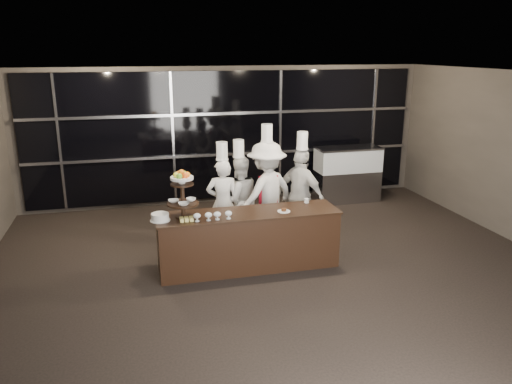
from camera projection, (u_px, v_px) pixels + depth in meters
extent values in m
plane|color=black|center=(299.00, 304.00, 6.82)|extent=(10.00, 10.00, 0.00)
plane|color=black|center=(305.00, 80.00, 5.99)|extent=(10.00, 10.00, 0.00)
plane|color=#473F38|center=(227.00, 135.00, 11.06)|extent=(9.00, 0.00, 9.00)
cube|color=black|center=(228.00, 136.00, 11.00)|extent=(8.60, 0.04, 2.80)
cube|color=#A5A5AA|center=(228.00, 154.00, 11.07)|extent=(8.60, 0.06, 0.06)
cube|color=#A5A5AA|center=(228.00, 113.00, 10.82)|extent=(8.60, 0.06, 0.06)
cube|color=#A5A5AA|center=(59.00, 143.00, 10.15)|extent=(0.05, 0.05, 2.80)
cube|color=#A5A5AA|center=(173.00, 138.00, 10.69)|extent=(0.05, 0.05, 2.80)
cube|color=#A5A5AA|center=(280.00, 134.00, 11.26)|extent=(0.05, 0.05, 2.80)
cube|color=#A5A5AA|center=(373.00, 130.00, 11.80)|extent=(0.05, 0.05, 2.80)
cube|color=black|center=(248.00, 241.00, 7.84)|extent=(2.80, 0.70, 0.90)
cube|color=black|center=(248.00, 213.00, 7.72)|extent=(2.84, 0.74, 0.03)
cylinder|color=black|center=(183.00, 217.00, 7.47)|extent=(0.24, 0.24, 0.03)
cylinder|color=black|center=(183.00, 195.00, 7.38)|extent=(0.06, 0.06, 0.70)
cylinder|color=black|center=(183.00, 204.00, 7.42)|extent=(0.48, 0.48, 0.02)
cylinder|color=black|center=(182.00, 184.00, 7.33)|extent=(0.34, 0.34, 0.02)
cylinder|color=white|center=(182.00, 181.00, 7.32)|extent=(0.10, 0.10, 0.06)
cylinder|color=white|center=(182.00, 178.00, 7.31)|extent=(0.34, 0.34, 0.04)
sphere|color=orange|center=(187.00, 175.00, 7.31)|extent=(0.09, 0.09, 0.09)
sphere|color=#70BB30|center=(184.00, 174.00, 7.37)|extent=(0.09, 0.09, 0.09)
sphere|color=orange|center=(178.00, 174.00, 7.35)|extent=(0.09, 0.09, 0.09)
sphere|color=#FEF435|center=(176.00, 175.00, 7.28)|extent=(0.09, 0.09, 0.09)
sphere|color=#6CAE2C|center=(179.00, 176.00, 7.22)|extent=(0.09, 0.09, 0.09)
sphere|color=#F55514|center=(185.00, 176.00, 7.24)|extent=(0.09, 0.09, 0.09)
sphere|color=orange|center=(182.00, 172.00, 7.28)|extent=(0.09, 0.09, 0.09)
imported|color=white|center=(174.00, 201.00, 7.43)|extent=(0.16, 0.16, 0.04)
imported|color=white|center=(191.00, 200.00, 7.49)|extent=(0.15, 0.15, 0.05)
imported|color=white|center=(184.00, 204.00, 7.30)|extent=(0.16, 0.16, 0.04)
cylinder|color=silver|center=(197.00, 221.00, 7.31)|extent=(0.07, 0.07, 0.01)
cylinder|color=silver|center=(197.00, 219.00, 7.30)|extent=(0.02, 0.02, 0.05)
ellipsoid|color=silver|center=(197.00, 216.00, 7.29)|extent=(0.11, 0.11, 0.08)
ellipsoid|color=#0CAE18|center=(197.00, 216.00, 7.29)|extent=(0.08, 0.08, 0.05)
cylinder|color=silver|center=(209.00, 220.00, 7.35)|extent=(0.07, 0.07, 0.01)
cylinder|color=silver|center=(208.00, 218.00, 7.34)|extent=(0.02, 0.02, 0.05)
ellipsoid|color=silver|center=(208.00, 215.00, 7.33)|extent=(0.11, 0.11, 0.08)
ellipsoid|color=#B40E20|center=(208.00, 215.00, 7.33)|extent=(0.08, 0.08, 0.05)
cylinder|color=silver|center=(217.00, 219.00, 7.38)|extent=(0.07, 0.07, 0.01)
cylinder|color=silver|center=(217.00, 217.00, 7.38)|extent=(0.02, 0.02, 0.05)
ellipsoid|color=silver|center=(217.00, 214.00, 7.36)|extent=(0.11, 0.11, 0.08)
ellipsoid|color=beige|center=(217.00, 214.00, 7.36)|extent=(0.08, 0.08, 0.05)
cylinder|color=silver|center=(229.00, 218.00, 7.42)|extent=(0.07, 0.07, 0.01)
cylinder|color=silver|center=(229.00, 216.00, 7.41)|extent=(0.02, 0.02, 0.05)
ellipsoid|color=silver|center=(228.00, 213.00, 7.40)|extent=(0.11, 0.11, 0.08)
ellipsoid|color=#4E3014|center=(228.00, 213.00, 7.40)|extent=(0.08, 0.08, 0.05)
cylinder|color=white|center=(160.00, 220.00, 7.35)|extent=(0.30, 0.30, 0.01)
cylinder|color=white|center=(160.00, 217.00, 7.33)|extent=(0.26, 0.26, 0.10)
cube|color=#EFDF75|center=(182.00, 220.00, 7.27)|extent=(0.06, 0.06, 0.05)
cube|color=#EFDF75|center=(187.00, 220.00, 7.29)|extent=(0.06, 0.06, 0.05)
cube|color=#EFDF75|center=(192.00, 220.00, 7.31)|extent=(0.06, 0.06, 0.05)
cube|color=#EFDF75|center=(181.00, 219.00, 7.34)|extent=(0.06, 0.06, 0.05)
cube|color=#EFDF75|center=(186.00, 218.00, 7.36)|extent=(0.06, 0.06, 0.05)
cube|color=#EFDF75|center=(191.00, 218.00, 7.37)|extent=(0.06, 0.06, 0.05)
cylinder|color=white|center=(284.00, 211.00, 7.75)|extent=(0.20, 0.20, 0.01)
cylinder|color=#4C2814|center=(284.00, 210.00, 7.74)|extent=(0.08, 0.08, 0.04)
cylinder|color=white|center=(307.00, 201.00, 8.18)|extent=(0.08, 0.08, 0.07)
cube|color=#A5A5AA|center=(347.00, 186.00, 11.35)|extent=(1.42, 0.61, 0.70)
cube|color=silver|center=(348.00, 160.00, 11.18)|extent=(1.42, 0.61, 0.50)
cube|color=#FFC67F|center=(348.00, 160.00, 11.18)|extent=(1.32, 0.51, 0.40)
cube|color=#A5A5AA|center=(349.00, 148.00, 11.10)|extent=(1.44, 0.63, 0.04)
imported|color=white|center=(223.00, 203.00, 8.63)|extent=(0.63, 0.48, 1.56)
cylinder|color=white|center=(222.00, 151.00, 8.37)|extent=(0.19, 0.19, 0.30)
cylinder|color=white|center=(222.00, 159.00, 8.41)|extent=(0.21, 0.21, 0.03)
imported|color=silver|center=(239.00, 199.00, 8.88)|extent=(0.86, 0.73, 1.55)
cylinder|color=white|center=(239.00, 148.00, 8.62)|extent=(0.19, 0.19, 0.30)
cylinder|color=white|center=(239.00, 157.00, 8.66)|extent=(0.21, 0.21, 0.03)
imported|color=white|center=(267.00, 193.00, 8.76)|extent=(1.36, 1.15, 1.83)
cylinder|color=white|center=(267.00, 133.00, 8.46)|extent=(0.19, 0.19, 0.30)
cylinder|color=white|center=(267.00, 141.00, 8.50)|extent=(0.21, 0.21, 0.03)
cube|color=#B80E1F|center=(268.00, 195.00, 8.64)|extent=(0.34, 0.03, 0.68)
imported|color=silver|center=(301.00, 196.00, 8.83)|extent=(0.88, 1.06, 1.69)
cylinder|color=white|center=(302.00, 140.00, 8.55)|extent=(0.19, 0.19, 0.30)
cylinder|color=white|center=(302.00, 149.00, 8.59)|extent=(0.21, 0.21, 0.03)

